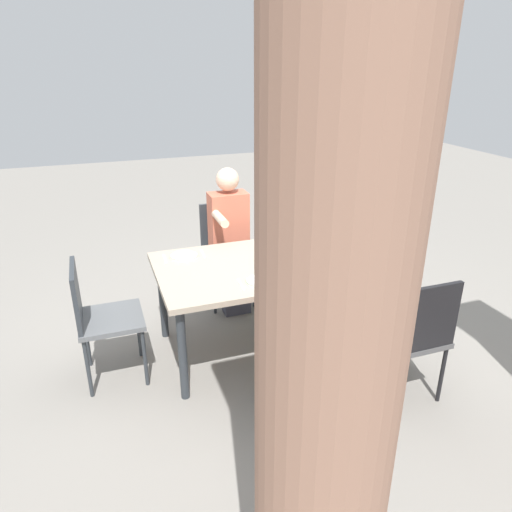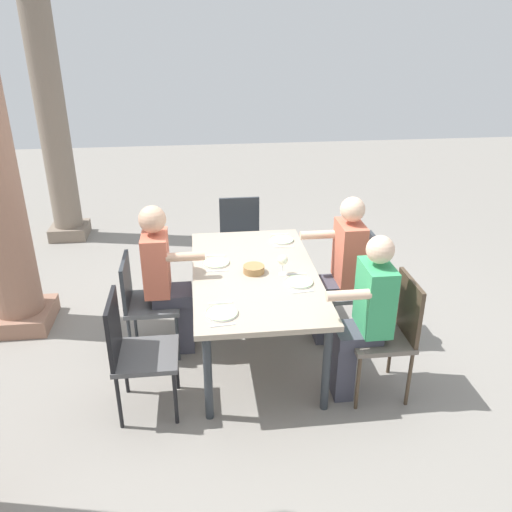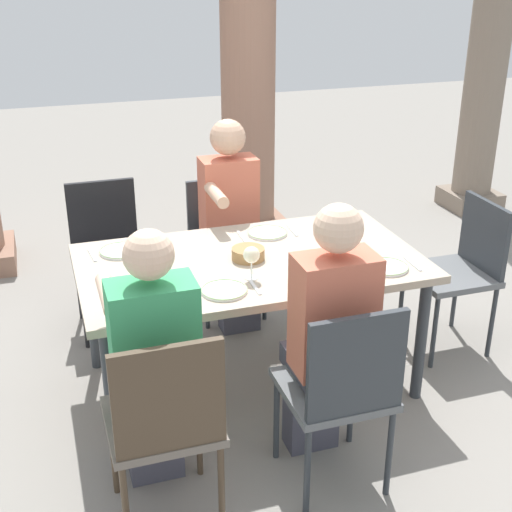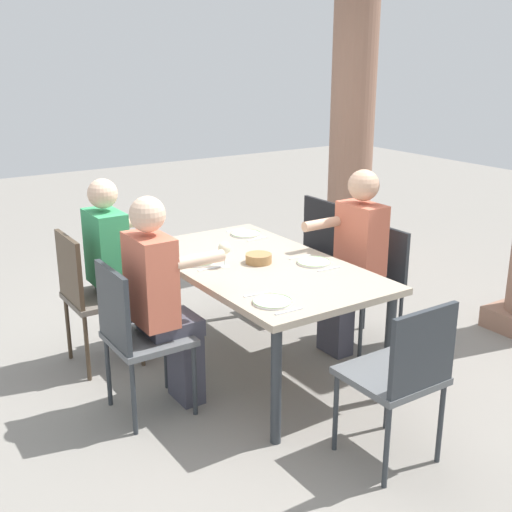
% 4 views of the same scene
% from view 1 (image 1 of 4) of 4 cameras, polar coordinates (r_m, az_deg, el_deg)
% --- Properties ---
extents(ground_plane, '(16.00, 16.00, 0.00)m').
position_cam_1_polar(ground_plane, '(3.96, 1.83, -10.51)').
color(ground_plane, gray).
extents(dining_table, '(1.75, 0.99, 0.74)m').
position_cam_1_polar(dining_table, '(3.64, 1.96, -1.61)').
color(dining_table, tan).
rests_on(dining_table, ground).
extents(chair_west_north, '(0.44, 0.44, 0.91)m').
position_cam_1_polar(chair_west_north, '(3.29, 18.46, -8.66)').
color(chair_west_north, '#4F4F50').
rests_on(chair_west_north, ground).
extents(chair_west_south, '(0.44, 0.44, 0.93)m').
position_cam_1_polar(chair_west_south, '(4.70, 5.15, 2.39)').
color(chair_west_south, '#6A6158').
rests_on(chair_west_south, ground).
extents(chair_mid_north, '(0.44, 0.44, 0.85)m').
position_cam_1_polar(chair_mid_north, '(2.96, 6.42, -11.97)').
color(chair_mid_north, '#5B5E61').
rests_on(chair_mid_north, ground).
extents(chair_mid_south, '(0.44, 0.44, 0.93)m').
position_cam_1_polar(chair_mid_south, '(4.46, -3.66, 1.19)').
color(chair_mid_south, '#5B5E61').
rests_on(chair_mid_south, ground).
extents(chair_head_east, '(0.44, 0.44, 0.90)m').
position_cam_1_polar(chair_head_east, '(3.49, -18.44, -6.60)').
color(chair_head_east, '#5B5E61').
rests_on(chair_head_east, ground).
extents(diner_woman_green, '(0.35, 0.50, 1.29)m').
position_cam_1_polar(diner_woman_green, '(3.00, 5.05, -6.86)').
color(diner_woman_green, '#3F3F4C').
rests_on(diner_woman_green, ground).
extents(diner_man_white, '(0.35, 0.49, 1.28)m').
position_cam_1_polar(diner_man_white, '(4.48, 6.32, 3.17)').
color(diner_man_white, '#3F3F4C').
rests_on(diner_man_white, ground).
extents(diner_guest_third, '(0.35, 0.49, 1.30)m').
position_cam_1_polar(diner_guest_third, '(4.24, -3.09, 2.37)').
color(diner_guest_third, '#3F3F4C').
rests_on(diner_guest_third, ground).
extents(stone_column_centre, '(0.55, 0.55, 2.83)m').
position_cam_1_polar(stone_column_centre, '(1.38, 8.82, -12.37)').
color(stone_column_centre, '#936B56').
rests_on(stone_column_centre, ground).
extents(plate_0, '(0.23, 0.23, 0.02)m').
position_cam_1_polar(plate_0, '(3.62, 12.90, -1.01)').
color(plate_0, white).
rests_on(plate_0, dining_table).
extents(fork_0, '(0.03, 0.17, 0.01)m').
position_cam_1_polar(fork_0, '(3.70, 14.87, -0.77)').
color(fork_0, silver).
rests_on(fork_0, dining_table).
extents(spoon_0, '(0.02, 0.17, 0.01)m').
position_cam_1_polar(spoon_0, '(3.55, 10.83, -1.43)').
color(spoon_0, silver).
rests_on(spoon_0, dining_table).
extents(plate_1, '(0.22, 0.22, 0.02)m').
position_cam_1_polar(plate_1, '(3.96, 3.39, 1.62)').
color(plate_1, white).
rests_on(plate_1, dining_table).
extents(wine_glass_1, '(0.08, 0.08, 0.17)m').
position_cam_1_polar(wine_glass_1, '(3.77, 1.69, 2.39)').
color(wine_glass_1, white).
rests_on(wine_glass_1, dining_table).
extents(fork_1, '(0.03, 0.17, 0.01)m').
position_cam_1_polar(fork_1, '(4.02, 5.37, 1.80)').
color(fork_1, silver).
rests_on(fork_1, dining_table).
extents(spoon_1, '(0.02, 0.17, 0.01)m').
position_cam_1_polar(spoon_1, '(3.91, 1.36, 1.28)').
color(spoon_1, silver).
rests_on(spoon_1, dining_table).
extents(plate_2, '(0.22, 0.22, 0.02)m').
position_cam_1_polar(plate_2, '(3.28, 0.67, -2.96)').
color(plate_2, white).
rests_on(plate_2, dining_table).
extents(fork_2, '(0.02, 0.17, 0.01)m').
position_cam_1_polar(fork_2, '(3.34, 3.09, -2.68)').
color(fork_2, silver).
rests_on(fork_2, dining_table).
extents(spoon_2, '(0.03, 0.17, 0.01)m').
position_cam_1_polar(spoon_2, '(3.24, -1.83, -3.44)').
color(spoon_2, silver).
rests_on(spoon_2, dining_table).
extents(plate_3, '(0.22, 0.22, 0.02)m').
position_cam_1_polar(plate_3, '(3.73, -8.65, 0.05)').
color(plate_3, white).
rests_on(plate_3, dining_table).
extents(fork_3, '(0.03, 0.17, 0.01)m').
position_cam_1_polar(fork_3, '(3.76, -6.41, 0.26)').
color(fork_3, silver).
rests_on(fork_3, dining_table).
extents(spoon_3, '(0.02, 0.17, 0.01)m').
position_cam_1_polar(spoon_3, '(3.71, -10.91, -0.33)').
color(spoon_3, silver).
rests_on(spoon_3, dining_table).
extents(bread_basket, '(0.17, 0.17, 0.06)m').
position_cam_1_polar(bread_basket, '(3.59, 2.16, -0.25)').
color(bread_basket, '#9E7547').
rests_on(bread_basket, dining_table).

